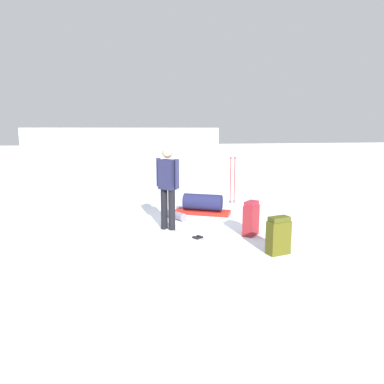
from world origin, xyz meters
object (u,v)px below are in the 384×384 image
Objects in this scene: backpack_large_dark at (251,219)px; gear_sled at (203,205)px; sleeping_mat_rolled at (176,215)px; ski_pair_near at (198,238)px; skier_standing at (168,184)px; ski_poles_planted_near at (233,178)px; backpack_bright at (278,236)px.

backpack_large_dark reaches higher than gear_sled.
ski_pair_near is at bearing -83.53° from sleeping_mat_rolled.
backpack_large_dark reaches higher than sleeping_mat_rolled.
skier_standing reaches higher than sleeping_mat_rolled.
backpack_bright is at bearing -96.82° from ski_poles_planted_near.
ski_pair_near is (0.47, -0.74, -0.94)m from skier_standing.
backpack_large_dark is at bearing -50.46° from sleeping_mat_rolled.
ski_poles_planted_near is 1.59m from gear_sled.
sleeping_mat_rolled is (-1.80, -1.46, -0.63)m from ski_poles_planted_near.
gear_sled is at bearing -135.70° from ski_poles_planted_near.
gear_sled is (-0.53, 1.91, -0.11)m from backpack_large_dark.
ski_poles_planted_near reaches higher than backpack_bright.
ski_poles_planted_near is at bearing 61.61° from ski_pair_near.
ski_poles_planted_near is (2.09, 2.27, -0.24)m from skier_standing.
backpack_large_dark is 3.04m from ski_poles_planted_near.
ski_poles_planted_near reaches higher than backpack_large_dark.
backpack_large_dark is at bearing -24.40° from skier_standing.
sleeping_mat_rolled reaches higher than ski_pair_near.
skier_standing is 1.29m from ski_pair_near.
ski_poles_planted_near is (0.56, 2.97, 0.39)m from backpack_large_dark.
gear_sled is (-1.09, -1.06, -0.49)m from ski_poles_planted_near.
skier_standing is 1.74m from gear_sled.
backpack_bright is at bearing -42.41° from ski_pair_near.
backpack_bright reaches higher than sleeping_mat_rolled.
skier_standing reaches higher than ski_pair_near.
backpack_bright is 0.49× the size of ski_poles_planted_near.
skier_standing is 1.22× the size of gear_sled.
sleeping_mat_rolled is at bearing 116.90° from backpack_bright.
sleeping_mat_rolled is at bearing 96.47° from ski_pair_near.
skier_standing is at bearing 155.60° from backpack_large_dark.
ski_pair_near is 2.96× the size of sleeping_mat_rolled.
skier_standing is 1.31× the size of ski_poles_planted_near.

